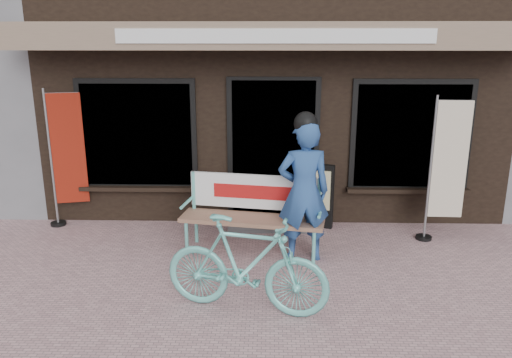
{
  "coord_description": "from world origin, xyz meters",
  "views": [
    {
      "loc": [
        -0.07,
        -5.21,
        2.72
      ],
      "look_at": [
        -0.22,
        0.7,
        1.05
      ],
      "focal_mm": 35.0,
      "sensor_mm": 36.0,
      "label": 1
    }
  ],
  "objects_px": {
    "person": "(304,189)",
    "menu_stand": "(317,195)",
    "bicycle": "(246,265)",
    "nobori_red": "(66,156)",
    "nobori_cream": "(446,168)",
    "bench": "(253,208)"
  },
  "relations": [
    {
      "from": "person",
      "to": "menu_stand",
      "type": "height_order",
      "value": "person"
    },
    {
      "from": "bicycle",
      "to": "nobori_red",
      "type": "height_order",
      "value": "nobori_red"
    },
    {
      "from": "nobori_red",
      "to": "menu_stand",
      "type": "relative_size",
      "value": 2.13
    },
    {
      "from": "nobori_cream",
      "to": "nobori_red",
      "type": "bearing_deg",
      "value": 177.09
    },
    {
      "from": "bicycle",
      "to": "bench",
      "type": "bearing_deg",
      "value": 12.69
    },
    {
      "from": "bench",
      "to": "person",
      "type": "bearing_deg",
      "value": -11.51
    },
    {
      "from": "bench",
      "to": "menu_stand",
      "type": "height_order",
      "value": "bench"
    },
    {
      "from": "bench",
      "to": "menu_stand",
      "type": "distance_m",
      "value": 1.28
    },
    {
      "from": "person",
      "to": "bicycle",
      "type": "relative_size",
      "value": 1.11
    },
    {
      "from": "person",
      "to": "bicycle",
      "type": "xyz_separation_m",
      "value": [
        -0.66,
        -1.3,
        -0.41
      ]
    },
    {
      "from": "bicycle",
      "to": "menu_stand",
      "type": "bearing_deg",
      "value": -7.57
    },
    {
      "from": "menu_stand",
      "to": "bicycle",
      "type": "bearing_deg",
      "value": -91.29
    },
    {
      "from": "person",
      "to": "bicycle",
      "type": "height_order",
      "value": "person"
    },
    {
      "from": "bench",
      "to": "nobori_cream",
      "type": "relative_size",
      "value": 0.95
    },
    {
      "from": "nobori_cream",
      "to": "person",
      "type": "bearing_deg",
      "value": -159.12
    },
    {
      "from": "bench",
      "to": "nobori_red",
      "type": "distance_m",
      "value": 2.96
    },
    {
      "from": "bench",
      "to": "person",
      "type": "distance_m",
      "value": 0.76
    },
    {
      "from": "bench",
      "to": "menu_stand",
      "type": "bearing_deg",
      "value": 53.7
    },
    {
      "from": "bench",
      "to": "nobori_cream",
      "type": "height_order",
      "value": "nobori_cream"
    },
    {
      "from": "bicycle",
      "to": "menu_stand",
      "type": "distance_m",
      "value": 2.6
    },
    {
      "from": "bicycle",
      "to": "nobori_red",
      "type": "relative_size",
      "value": 0.83
    },
    {
      "from": "nobori_red",
      "to": "bicycle",
      "type": "bearing_deg",
      "value": -55.39
    }
  ]
}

